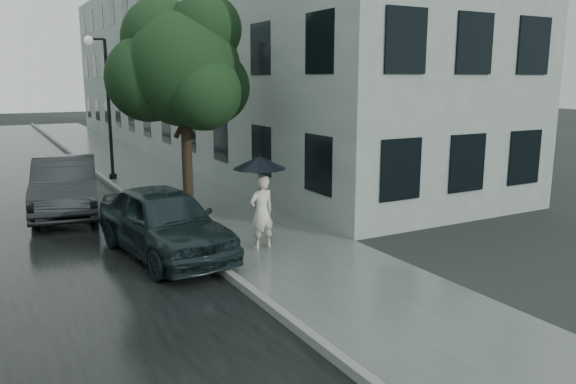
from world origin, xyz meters
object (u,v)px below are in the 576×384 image
street_tree (182,68)px  car_far (65,186)px  lamp_post (104,99)px  car_near (164,221)px  pedestrian (262,212)px

street_tree → car_far: street_tree is taller
street_tree → lamp_post: size_ratio=1.13×
car_near → car_far: bearing=97.2°
car_near → lamp_post: bearing=78.1°
pedestrian → street_tree: size_ratio=0.28×
street_tree → car_far: bearing=146.3°
car_far → pedestrian: bearing=-50.7°
street_tree → lamp_post: 7.07m
car_far → street_tree: bearing=-24.5°
lamp_post → car_near: lamp_post is taller
street_tree → car_near: (-1.60, -3.21, -3.27)m
car_near → pedestrian: bearing=-23.5°
pedestrian → car_far: bearing=-67.5°
pedestrian → street_tree: 4.98m
lamp_post → car_near: size_ratio=1.21×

